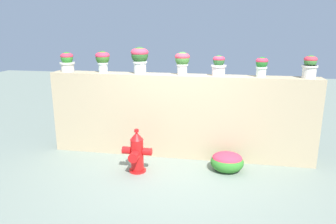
{
  "coord_description": "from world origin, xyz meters",
  "views": [
    {
      "loc": [
        0.88,
        -4.91,
        2.47
      ],
      "look_at": [
        -0.18,
        0.76,
        0.93
      ],
      "focal_mm": 33.89,
      "sensor_mm": 36.0,
      "label": 1
    }
  ],
  "objects_px": {
    "potted_plant_5": "(262,65)",
    "potted_plant_6": "(310,66)",
    "potted_plant_0": "(67,61)",
    "fire_hydrant": "(137,153)",
    "potted_plant_3": "(182,60)",
    "potted_plant_4": "(219,65)",
    "potted_plant_1": "(103,59)",
    "potted_plant_2": "(140,57)",
    "flower_bush_left": "(227,161)"
  },
  "relations": [
    {
      "from": "potted_plant_2",
      "to": "potted_plant_3",
      "type": "height_order",
      "value": "potted_plant_2"
    },
    {
      "from": "potted_plant_5",
      "to": "potted_plant_1",
      "type": "bearing_deg",
      "value": 179.23
    },
    {
      "from": "potted_plant_6",
      "to": "potted_plant_2",
      "type": "bearing_deg",
      "value": -179.81
    },
    {
      "from": "potted_plant_4",
      "to": "potted_plant_1",
      "type": "bearing_deg",
      "value": 179.4
    },
    {
      "from": "potted_plant_3",
      "to": "potted_plant_5",
      "type": "bearing_deg",
      "value": -0.37
    },
    {
      "from": "potted_plant_1",
      "to": "potted_plant_3",
      "type": "relative_size",
      "value": 0.98
    },
    {
      "from": "potted_plant_5",
      "to": "flower_bush_left",
      "type": "xyz_separation_m",
      "value": [
        -0.52,
        -0.55,
        -1.65
      ]
    },
    {
      "from": "potted_plant_6",
      "to": "flower_bush_left",
      "type": "relative_size",
      "value": 0.68
    },
    {
      "from": "fire_hydrant",
      "to": "potted_plant_4",
      "type": "bearing_deg",
      "value": 33.92
    },
    {
      "from": "potted_plant_5",
      "to": "potted_plant_6",
      "type": "xyz_separation_m",
      "value": [
        0.81,
        0.01,
        0.0
      ]
    },
    {
      "from": "potted_plant_4",
      "to": "potted_plant_6",
      "type": "relative_size",
      "value": 0.94
    },
    {
      "from": "flower_bush_left",
      "to": "potted_plant_2",
      "type": "bearing_deg",
      "value": 162.3
    },
    {
      "from": "potted_plant_1",
      "to": "potted_plant_3",
      "type": "height_order",
      "value": "potted_plant_3"
    },
    {
      "from": "potted_plant_3",
      "to": "fire_hydrant",
      "type": "relative_size",
      "value": 0.54
    },
    {
      "from": "potted_plant_0",
      "to": "potted_plant_1",
      "type": "distance_m",
      "value": 0.75
    },
    {
      "from": "potted_plant_0",
      "to": "potted_plant_4",
      "type": "relative_size",
      "value": 1.04
    },
    {
      "from": "potted_plant_5",
      "to": "flower_bush_left",
      "type": "relative_size",
      "value": 0.61
    },
    {
      "from": "potted_plant_0",
      "to": "fire_hydrant",
      "type": "bearing_deg",
      "value": -28.82
    },
    {
      "from": "potted_plant_0",
      "to": "potted_plant_6",
      "type": "relative_size",
      "value": 0.98
    },
    {
      "from": "potted_plant_3",
      "to": "potted_plant_4",
      "type": "relative_size",
      "value": 1.14
    },
    {
      "from": "potted_plant_6",
      "to": "flower_bush_left",
      "type": "distance_m",
      "value": 2.19
    },
    {
      "from": "potted_plant_6",
      "to": "flower_bush_left",
      "type": "xyz_separation_m",
      "value": [
        -1.33,
        -0.56,
        -1.65
      ]
    },
    {
      "from": "potted_plant_4",
      "to": "potted_plant_5",
      "type": "height_order",
      "value": "potted_plant_4"
    },
    {
      "from": "potted_plant_2",
      "to": "fire_hydrant",
      "type": "bearing_deg",
      "value": -80.11
    },
    {
      "from": "fire_hydrant",
      "to": "potted_plant_0",
      "type": "bearing_deg",
      "value": 151.18
    },
    {
      "from": "potted_plant_0",
      "to": "fire_hydrant",
      "type": "distance_m",
      "value": 2.41
    },
    {
      "from": "potted_plant_1",
      "to": "potted_plant_4",
      "type": "distance_m",
      "value": 2.24
    },
    {
      "from": "potted_plant_1",
      "to": "fire_hydrant",
      "type": "distance_m",
      "value": 2.0
    },
    {
      "from": "potted_plant_4",
      "to": "fire_hydrant",
      "type": "bearing_deg",
      "value": -146.08
    },
    {
      "from": "potted_plant_5",
      "to": "potted_plant_6",
      "type": "relative_size",
      "value": 0.89
    },
    {
      "from": "potted_plant_1",
      "to": "potted_plant_2",
      "type": "bearing_deg",
      "value": -3.06
    },
    {
      "from": "potted_plant_4",
      "to": "potted_plant_5",
      "type": "bearing_deg",
      "value": -1.25
    },
    {
      "from": "potted_plant_4",
      "to": "potted_plant_6",
      "type": "bearing_deg",
      "value": -0.26
    },
    {
      "from": "potted_plant_3",
      "to": "potted_plant_5",
      "type": "xyz_separation_m",
      "value": [
        1.42,
        -0.01,
        -0.05
      ]
    },
    {
      "from": "flower_bush_left",
      "to": "fire_hydrant",
      "type": "bearing_deg",
      "value": -168.07
    },
    {
      "from": "potted_plant_1",
      "to": "potted_plant_6",
      "type": "distance_m",
      "value": 3.81
    },
    {
      "from": "potted_plant_5",
      "to": "potted_plant_6",
      "type": "height_order",
      "value": "potted_plant_6"
    },
    {
      "from": "potted_plant_2",
      "to": "potted_plant_3",
      "type": "relative_size",
      "value": 1.19
    },
    {
      "from": "fire_hydrant",
      "to": "flower_bush_left",
      "type": "height_order",
      "value": "fire_hydrant"
    },
    {
      "from": "potted_plant_1",
      "to": "potted_plant_2",
      "type": "xyz_separation_m",
      "value": [
        0.76,
        -0.04,
        0.05
      ]
    },
    {
      "from": "potted_plant_2",
      "to": "fire_hydrant",
      "type": "distance_m",
      "value": 1.81
    },
    {
      "from": "flower_bush_left",
      "to": "potted_plant_0",
      "type": "bearing_deg",
      "value": 169.69
    },
    {
      "from": "potted_plant_0",
      "to": "potted_plant_1",
      "type": "xyz_separation_m",
      "value": [
        0.75,
        0.0,
        0.05
      ]
    },
    {
      "from": "fire_hydrant",
      "to": "flower_bush_left",
      "type": "distance_m",
      "value": 1.6
    },
    {
      "from": "potted_plant_3",
      "to": "flower_bush_left",
      "type": "bearing_deg",
      "value": -31.72
    },
    {
      "from": "potted_plant_2",
      "to": "potted_plant_4",
      "type": "height_order",
      "value": "potted_plant_2"
    },
    {
      "from": "potted_plant_3",
      "to": "potted_plant_6",
      "type": "relative_size",
      "value": 1.07
    },
    {
      "from": "potted_plant_3",
      "to": "flower_bush_left",
      "type": "distance_m",
      "value": 2.0
    },
    {
      "from": "potted_plant_5",
      "to": "fire_hydrant",
      "type": "relative_size",
      "value": 0.45
    },
    {
      "from": "fire_hydrant",
      "to": "potted_plant_5",
      "type": "bearing_deg",
      "value": 22.83
    }
  ]
}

